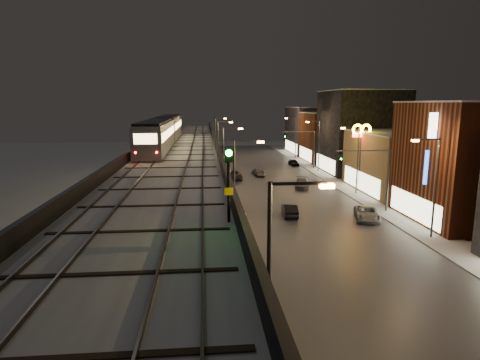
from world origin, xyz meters
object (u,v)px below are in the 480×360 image
rail_signal (229,170)px  sign_citgo (440,141)px  car_far_white (224,159)px  car_onc_white (302,184)px  car_mid_dark (259,172)px  subway_train (164,131)px  car_onc_dark (367,214)px  car_mid_silver (232,175)px  car_near_white (290,211)px  car_onc_red (294,163)px  car_taxi (236,217)px

rail_signal → sign_citgo: size_ratio=0.30×
car_far_white → car_onc_white: car_onc_white is taller
rail_signal → car_mid_dark: size_ratio=0.77×
car_far_white → sign_citgo: bearing=106.0°
subway_train → car_onc_dark: bearing=-36.6°
car_onc_dark → car_far_white: bearing=121.5°
car_mid_dark → subway_train: bearing=33.3°
car_mid_dark → car_far_white: bearing=-76.1°
car_mid_dark → sign_citgo: 34.09m
rail_signal → car_onc_white: bearing=71.2°
car_onc_white → car_mid_silver: bearing=153.7°
car_mid_silver → car_onc_white: bearing=134.7°
car_near_white → car_mid_dark: size_ratio=0.92×
car_onc_dark → car_onc_white: bearing=115.2°
car_mid_silver → rail_signal: bearing=81.4°
car_mid_silver → car_onc_red: (12.82, 12.71, -0.14)m
car_taxi → car_near_white: 6.29m
subway_train → car_onc_dark: size_ratio=7.16×
car_far_white → car_onc_dark: size_ratio=0.83×
car_far_white → car_taxi: bearing=84.1°
car_onc_dark → car_near_white: bearing=179.2°
rail_signal → car_far_white: rail_signal is taller
sign_citgo → car_onc_dark: bearing=144.3°
car_onc_white → sign_citgo: sign_citgo is taller
car_mid_dark → car_far_white: car_far_white is taller
car_far_white → car_onc_dark: 44.95m
car_onc_red → car_taxi: bearing=-114.2°
rail_signal → sign_citgo: 27.17m
car_onc_red → sign_citgo: 41.55m
car_mid_silver → car_far_white: (-0.44, 18.89, -0.08)m
subway_train → rail_signal: bearing=-80.3°
car_near_white → car_onc_dark: (7.62, -2.18, 0.02)m
car_far_white → car_onc_red: 14.63m
car_mid_dark → car_taxi: bearing=74.1°
rail_signal → car_onc_white: 40.43m
sign_citgo → car_mid_silver: bearing=121.7°
rail_signal → car_onc_white: rail_signal is taller
car_onc_red → car_far_white: bearing=151.8°
subway_train → car_onc_red: size_ratio=9.50×
subway_train → car_onc_dark: (21.99, -16.33, -7.65)m
car_taxi → sign_citgo: bearing=-173.0°
car_mid_silver → car_far_white: car_mid_silver is taller
car_mid_silver → sign_citgo: 33.63m
subway_train → car_onc_dark: subway_train is taller
subway_train → car_mid_dark: subway_train is taller
car_near_white → sign_citgo: size_ratio=0.36×
subway_train → sign_citgo: bearing=-36.4°
car_mid_dark → car_onc_white: 11.91m
rail_signal → car_mid_dark: bearing=80.6°
car_mid_dark → car_onc_dark: (7.58, -27.08, 0.04)m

